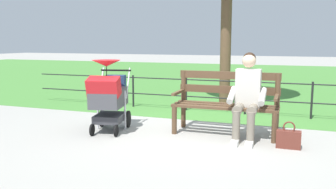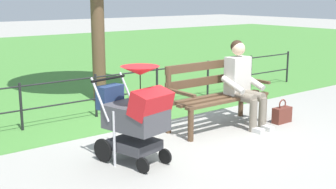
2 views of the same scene
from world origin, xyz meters
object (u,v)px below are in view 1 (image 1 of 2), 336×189
at_px(park_bench, 226,100).
at_px(handbag, 289,139).
at_px(person_on_bench, 247,94).
at_px(stroller, 109,95).

relative_size(park_bench, handbag, 4.33).
height_order(person_on_bench, handbag, person_on_bench).
bearing_deg(handbag, person_on_bench, -24.36).
distance_m(person_on_bench, handbag, 0.86).
relative_size(stroller, handbag, 3.11).
bearing_deg(stroller, handbag, -179.00).
distance_m(park_bench, handbag, 1.14).
distance_m(park_bench, person_on_bench, 0.44).
distance_m(park_bench, stroller, 1.86).
distance_m(person_on_bench, stroller, 2.14).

